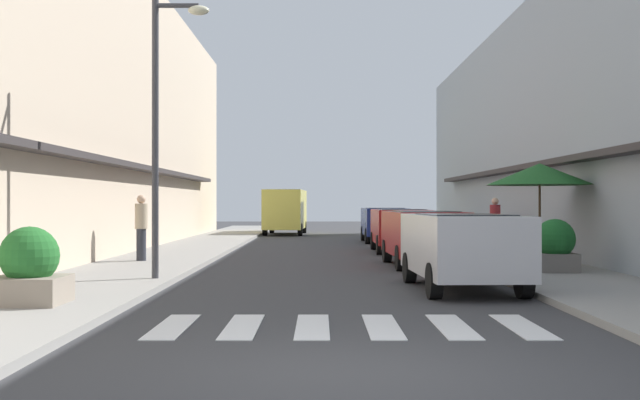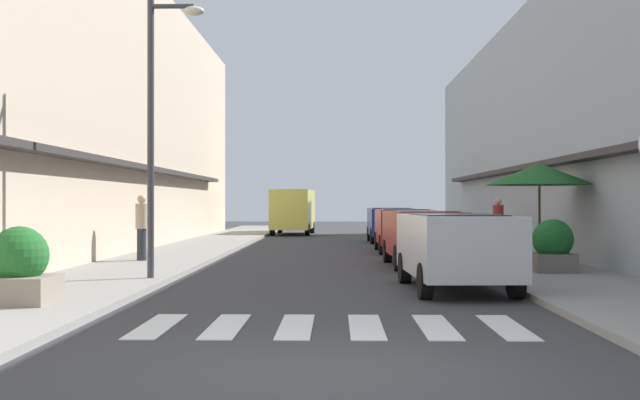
{
  "view_description": "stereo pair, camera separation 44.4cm",
  "coord_description": "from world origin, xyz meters",
  "views": [
    {
      "loc": [
        -0.37,
        -7.81,
        1.69
      ],
      "look_at": [
        -0.42,
        16.28,
        1.77
      ],
      "focal_mm": 44.53,
      "sensor_mm": 36.0,
      "label": 1
    },
    {
      "loc": [
        0.07,
        -7.8,
        1.69
      ],
      "look_at": [
        -0.42,
        16.28,
        1.77
      ],
      "focal_mm": 44.53,
      "sensor_mm": 36.0,
      "label": 2
    }
  ],
  "objects": [
    {
      "name": "cafe_umbrella",
      "position": [
        5.19,
        12.25,
        2.4
      ],
      "size": [
        2.68,
        2.68,
        2.56
      ],
      "color": "#262626",
      "rests_on": "sidewalk_right"
    },
    {
      "name": "pedestrian_walking_near",
      "position": [
        -5.21,
        13.59,
        1.06
      ],
      "size": [
        0.34,
        0.34,
        1.78
      ],
      "rotation": [
        0.0,
        0.0,
        0.62
      ],
      "color": "#282B33",
      "rests_on": "sidewalk_left"
    },
    {
      "name": "building_row_left",
      "position": [
        -8.84,
        17.92,
        4.82
      ],
      "size": [
        5.5,
        39.84,
        9.65
      ],
      "color": "#C6B299",
      "rests_on": "ground_plane"
    },
    {
      "name": "ground_plane",
      "position": [
        0.0,
        16.82,
        0.0
      ],
      "size": [
        92.5,
        92.5,
        0.0
      ],
      "primitive_type": "plane",
      "color": "#38383A"
    },
    {
      "name": "planter_midblock",
      "position": [
        4.97,
        10.21,
        0.7
      ],
      "size": [
        0.92,
        0.92,
        1.2
      ],
      "color": "slate",
      "rests_on": "sidewalk_right"
    },
    {
      "name": "sidewalk_right",
      "position": [
        4.88,
        16.82,
        0.06
      ],
      "size": [
        2.94,
        58.86,
        0.12
      ],
      "primitive_type": "cube",
      "color": "gray",
      "rests_on": "ground_plane"
    },
    {
      "name": "street_lamp",
      "position": [
        -3.62,
        8.63,
        3.64
      ],
      "size": [
        1.19,
        0.28,
        5.81
      ],
      "color": "#38383D",
      "rests_on": "sidewalk_left"
    },
    {
      "name": "parked_car_mid",
      "position": [
        2.36,
        13.14,
        0.92
      ],
      "size": [
        1.92,
        4.35,
        1.47
      ],
      "color": "maroon",
      "rests_on": "ground_plane"
    },
    {
      "name": "parked_car_distant",
      "position": [
        2.36,
        25.84,
        0.92
      ],
      "size": [
        1.84,
        4.12,
        1.47
      ],
      "color": "navy",
      "rests_on": "ground_plane"
    },
    {
      "name": "crosswalk",
      "position": [
        -0.0,
        2.96,
        0.01
      ],
      "size": [
        5.2,
        2.2,
        0.01
      ],
      "color": "silver",
      "rests_on": "ground_plane"
    },
    {
      "name": "parked_car_near",
      "position": [
        2.36,
        7.44,
        0.92
      ],
      "size": [
        1.95,
        4.33,
        1.47
      ],
      "color": "silver",
      "rests_on": "ground_plane"
    },
    {
      "name": "planter_corner",
      "position": [
        -4.87,
        4.46,
        0.65
      ],
      "size": [
        1.08,
        1.08,
        1.2
      ],
      "color": "gray",
      "rests_on": "sidewalk_left"
    },
    {
      "name": "delivery_van",
      "position": [
        -2.21,
        34.18,
        1.41
      ],
      "size": [
        2.17,
        5.47,
        2.37
      ],
      "color": "#D8CC4C",
      "rests_on": "ground_plane"
    },
    {
      "name": "pedestrian_walking_far",
      "position": [
        5.3,
        17.83,
        1.03
      ],
      "size": [
        0.34,
        0.34,
        1.72
      ],
      "rotation": [
        0.0,
        0.0,
        4.66
      ],
      "color": "#282B33",
      "rests_on": "sidewalk_right"
    },
    {
      "name": "parked_car_far",
      "position": [
        2.36,
        19.17,
        0.92
      ],
      "size": [
        1.82,
        4.18,
        1.47
      ],
      "color": "maroon",
      "rests_on": "ground_plane"
    },
    {
      "name": "sidewalk_left",
      "position": [
        -4.88,
        16.82,
        0.06
      ],
      "size": [
        2.94,
        58.86,
        0.12
      ],
      "primitive_type": "cube",
      "color": "gray",
      "rests_on": "ground_plane"
    },
    {
      "name": "building_row_right",
      "position": [
        8.84,
        17.92,
        4.15
      ],
      "size": [
        5.5,
        39.84,
        8.31
      ],
      "color": "#939EA8",
      "rests_on": "ground_plane"
    }
  ]
}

